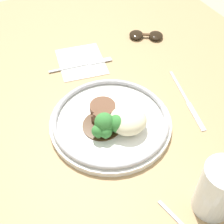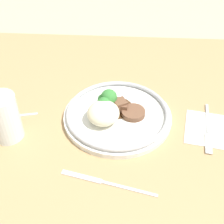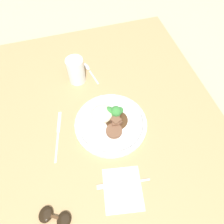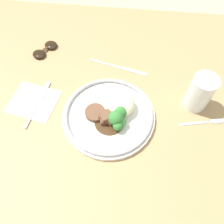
{
  "view_description": "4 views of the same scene",
  "coord_description": "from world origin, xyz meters",
  "px_view_note": "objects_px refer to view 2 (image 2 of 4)",
  "views": [
    {
      "loc": [
        0.47,
        -0.26,
        0.6
      ],
      "look_at": [
        0.05,
        -0.05,
        0.09
      ],
      "focal_mm": 50.0,
      "sensor_mm": 36.0,
      "label": 1
    },
    {
      "loc": [
        0.03,
        0.55,
        0.6
      ],
      "look_at": [
        0.06,
        -0.03,
        0.08
      ],
      "focal_mm": 50.0,
      "sensor_mm": 36.0,
      "label": 2
    },
    {
      "loc": [
        -0.36,
        0.06,
        0.79
      ],
      "look_at": [
        0.08,
        -0.07,
        0.09
      ],
      "focal_mm": 35.0,
      "sensor_mm": 36.0,
      "label": 3
    },
    {
      "loc": [
        0.09,
        -0.38,
        0.63
      ],
      "look_at": [
        0.06,
        -0.04,
        0.06
      ],
      "focal_mm": 35.0,
      "sensor_mm": 36.0,
      "label": 4
    }
  ],
  "objects_px": {
    "juice_glass": "(5,120)",
    "fork": "(208,132)",
    "plate": "(115,113)",
    "knife": "(105,182)"
  },
  "relations": [
    {
      "from": "juice_glass",
      "to": "fork",
      "type": "relative_size",
      "value": 0.66
    },
    {
      "from": "juice_glass",
      "to": "plate",
      "type": "bearing_deg",
      "value": -163.21
    },
    {
      "from": "plate",
      "to": "fork",
      "type": "xyz_separation_m",
      "value": [
        -0.23,
        0.04,
        -0.02
      ]
    },
    {
      "from": "fork",
      "to": "knife",
      "type": "xyz_separation_m",
      "value": [
        0.25,
        0.17,
        -0.0
      ]
    },
    {
      "from": "plate",
      "to": "fork",
      "type": "distance_m",
      "value": 0.24
    },
    {
      "from": "juice_glass",
      "to": "knife",
      "type": "distance_m",
      "value": 0.28
    },
    {
      "from": "juice_glass",
      "to": "knife",
      "type": "xyz_separation_m",
      "value": [
        -0.25,
        0.13,
        -0.05
      ]
    },
    {
      "from": "knife",
      "to": "fork",
      "type": "bearing_deg",
      "value": -132.79
    },
    {
      "from": "fork",
      "to": "knife",
      "type": "relative_size",
      "value": 0.86
    },
    {
      "from": "juice_glass",
      "to": "knife",
      "type": "height_order",
      "value": "juice_glass"
    }
  ]
}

